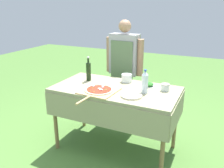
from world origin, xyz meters
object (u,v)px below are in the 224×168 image
at_px(person_cook, 124,64).
at_px(oil_bottle, 89,71).
at_px(herb_container, 148,84).
at_px(mixing_tub, 127,78).
at_px(pizza_on_peel, 99,91).
at_px(prep_table, 116,95).
at_px(water_bottle, 145,82).
at_px(sauce_jar, 165,88).
at_px(plate_stack, 131,96).

distance_m(person_cook, oil_bottle, 0.65).
height_order(herb_container, mixing_tub, mixing_tub).
relative_size(pizza_on_peel, herb_container, 3.15).
bearing_deg(mixing_tub, prep_table, -96.86).
xyz_separation_m(pizza_on_peel, water_bottle, (0.47, 0.18, 0.11)).
height_order(oil_bottle, water_bottle, oil_bottle).
bearing_deg(sauce_jar, pizza_on_peel, -152.21).
distance_m(prep_table, plate_stack, 0.33).
bearing_deg(pizza_on_peel, mixing_tub, 75.02).
xyz_separation_m(herb_container, plate_stack, (-0.06, -0.38, -0.01)).
bearing_deg(person_cook, plate_stack, 119.91).
distance_m(plate_stack, sauce_jar, 0.43).
height_order(person_cook, oil_bottle, person_cook).
xyz_separation_m(water_bottle, plate_stack, (-0.09, -0.16, -0.11)).
distance_m(pizza_on_peel, sauce_jar, 0.74).
xyz_separation_m(person_cook, pizza_on_peel, (0.07, -0.91, -0.08)).
relative_size(herb_container, sauce_jar, 2.08).
relative_size(person_cook, sauce_jar, 15.93).
bearing_deg(herb_container, sauce_jar, -15.15).
bearing_deg(oil_bottle, plate_stack, -22.41).
height_order(prep_table, person_cook, person_cook).
bearing_deg(person_cook, prep_table, 107.90).
relative_size(pizza_on_peel, mixing_tub, 4.77).
bearing_deg(prep_table, sauce_jar, 15.66).
distance_m(prep_table, mixing_tub, 0.30).
bearing_deg(person_cook, mixing_tub, 119.04).
xyz_separation_m(oil_bottle, sauce_jar, (0.96, 0.04, -0.09)).
bearing_deg(plate_stack, oil_bottle, 157.59).
bearing_deg(pizza_on_peel, prep_table, 61.92).
bearing_deg(water_bottle, prep_table, 177.67).
relative_size(oil_bottle, herb_container, 1.54).
xyz_separation_m(plate_stack, sauce_jar, (0.28, 0.32, 0.03)).
xyz_separation_m(prep_table, pizza_on_peel, (-0.12, -0.20, 0.11)).
height_order(mixing_tub, sauce_jar, mixing_tub).
bearing_deg(prep_table, herb_container, 33.30).
bearing_deg(oil_bottle, person_cook, 68.81).
height_order(person_cook, plate_stack, person_cook).
bearing_deg(pizza_on_peel, person_cook, 97.75).
bearing_deg(pizza_on_peel, water_bottle, 24.46).
height_order(prep_table, sauce_jar, sauce_jar).
height_order(prep_table, pizza_on_peel, pizza_on_peel).
height_order(oil_bottle, sauce_jar, oil_bottle).
height_order(water_bottle, sauce_jar, water_bottle).
bearing_deg(prep_table, pizza_on_peel, -121.41).
bearing_deg(pizza_on_peel, plate_stack, 6.75).
height_order(person_cook, sauce_jar, person_cook).
distance_m(oil_bottle, sauce_jar, 0.96).
bearing_deg(prep_table, person_cook, 104.92).
relative_size(prep_table, water_bottle, 5.48).
distance_m(oil_bottle, herb_container, 0.76).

